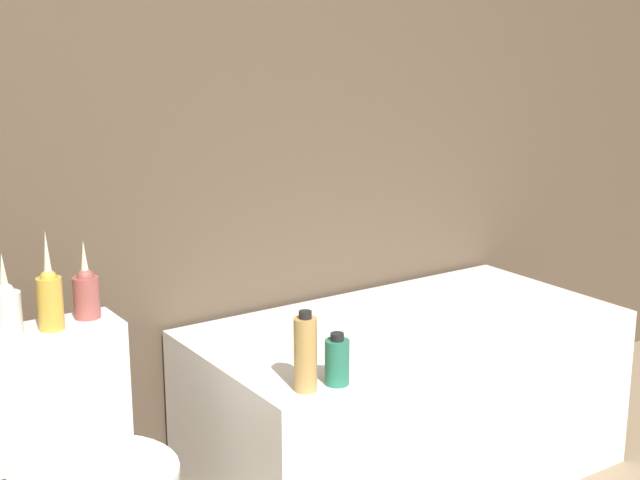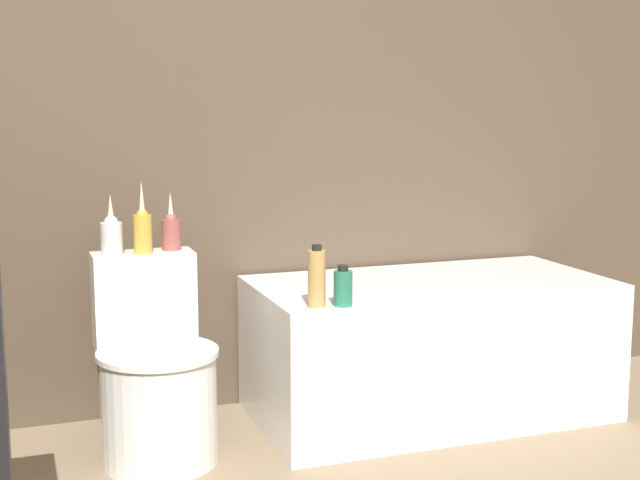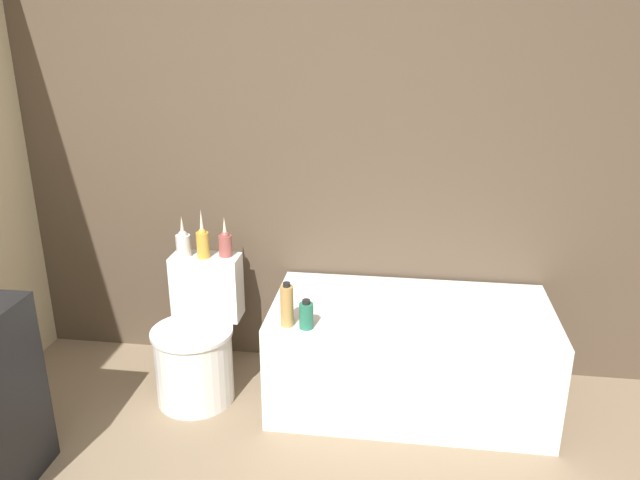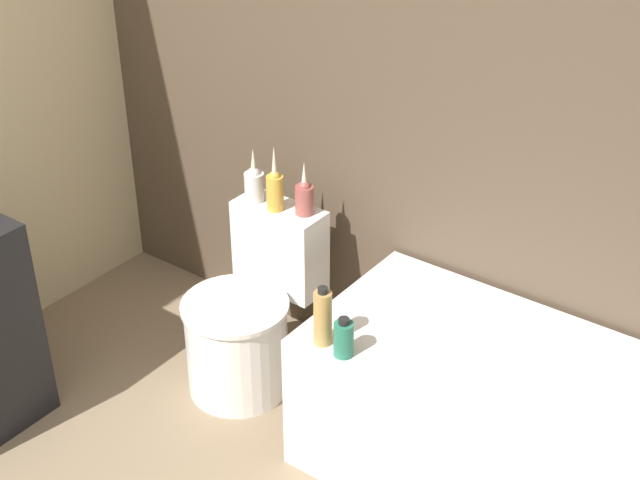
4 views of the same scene
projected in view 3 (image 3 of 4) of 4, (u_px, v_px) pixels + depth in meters
name	position (u px, v px, depth m)	size (l,w,h in m)	color
wall_back_tiled	(273.00, 140.00, 3.36)	(6.40, 0.06, 2.60)	brown
bathtub	(409.00, 354.00, 3.23)	(1.41, 0.72, 0.55)	white
toilet	(198.00, 344.00, 3.31)	(0.42, 0.58, 0.71)	white
vase_gold	(183.00, 242.00, 3.35)	(0.08, 0.08, 0.22)	silver
vase_silver	(203.00, 242.00, 3.32)	(0.07, 0.07, 0.27)	gold
vase_bronze	(225.00, 243.00, 3.35)	(0.07, 0.07, 0.22)	#994C47
shampoo_bottle_tall	(287.00, 306.00, 2.91)	(0.06, 0.06, 0.22)	tan
shampoo_bottle_short	(306.00, 315.00, 2.90)	(0.07, 0.07, 0.14)	#267259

